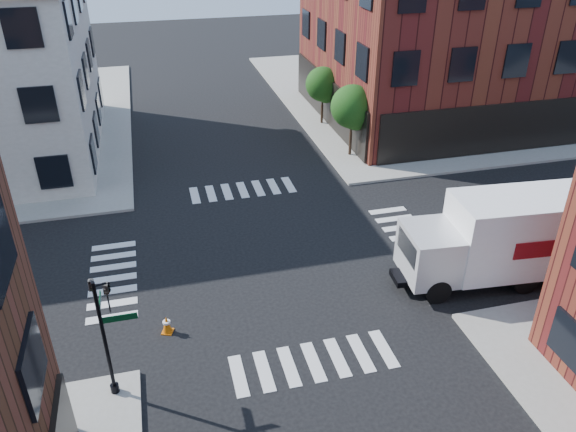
% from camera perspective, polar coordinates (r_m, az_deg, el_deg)
% --- Properties ---
extents(ground, '(120.00, 120.00, 0.00)m').
position_cam_1_polar(ground, '(25.96, -1.85, -4.13)').
color(ground, black).
rests_on(ground, ground).
extents(sidewalk_ne, '(30.00, 30.00, 0.15)m').
position_cam_1_polar(sidewalk_ne, '(51.31, 16.55, 12.15)').
color(sidewalk_ne, gray).
rests_on(sidewalk_ne, ground).
extents(building_ne, '(25.00, 16.00, 12.00)m').
position_cam_1_polar(building_ne, '(45.57, 20.22, 17.24)').
color(building_ne, '#4A1213').
rests_on(building_ne, ground).
extents(tree_near, '(2.69, 2.69, 4.49)m').
position_cam_1_polar(tree_near, '(35.21, 6.65, 10.76)').
color(tree_near, black).
rests_on(tree_near, ground).
extents(tree_far, '(2.43, 2.43, 4.07)m').
position_cam_1_polar(tree_far, '(40.69, 3.64, 13.05)').
color(tree_far, black).
rests_on(tree_far, ground).
extents(signal_pole, '(1.29, 1.24, 4.60)m').
position_cam_1_polar(signal_pole, '(18.61, -18.10, -10.52)').
color(signal_pole, black).
rests_on(signal_pole, ground).
extents(box_truck, '(8.76, 3.26, 3.89)m').
position_cam_1_polar(box_truck, '(25.19, 21.30, -2.09)').
color(box_truck, white).
rests_on(box_truck, ground).
extents(traffic_cone, '(0.52, 0.52, 0.75)m').
position_cam_1_polar(traffic_cone, '(22.07, -12.21, -10.74)').
color(traffic_cone, '#D26209').
rests_on(traffic_cone, ground).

